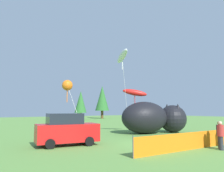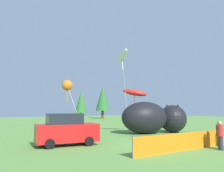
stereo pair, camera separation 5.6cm
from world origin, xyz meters
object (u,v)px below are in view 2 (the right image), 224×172
inflatable_cat (153,119)px  kite_orange_flower (67,85)px  folding_chair (212,135)px  kite_red_lizard (135,93)px  kite_white_ghost (122,56)px  parked_car (67,130)px  spectator_in_black_shirt (221,134)px  spectator_in_red_shirt (219,134)px

inflatable_cat → kite_orange_flower: size_ratio=1.57×
folding_chair → kite_red_lizard: kite_red_lizard is taller
folding_chair → kite_white_ghost: 10.34m
parked_car → spectator_in_black_shirt: parked_car is taller
inflatable_cat → kite_red_lizard: 3.19m
parked_car → folding_chair: 10.01m
spectator_in_black_shirt → spectator_in_red_shirt: (0.35, 0.25, -0.02)m
parked_car → kite_white_ghost: bearing=31.8°
spectator_in_black_shirt → parked_car: bearing=134.0°
inflatable_cat → kite_red_lizard: kite_red_lizard is taller
parked_car → kite_orange_flower: 3.84m
parked_car → spectator_in_red_shirt: bearing=-32.8°
inflatable_cat → folding_chair: bearing=-84.9°
inflatable_cat → kite_orange_flower: bearing=-167.2°
inflatable_cat → spectator_in_black_shirt: bearing=-97.2°
folding_chair → kite_red_lizard: (0.21, 8.19, 3.52)m
spectator_in_red_shirt → kite_orange_flower: (-5.92, 8.48, 3.25)m
inflatable_cat → spectator_in_black_shirt: inflatable_cat is taller
parked_car → kite_white_ghost: (6.75, 2.62, 6.36)m
folding_chair → inflatable_cat: inflatable_cat is taller
spectator_in_black_shirt → kite_red_lizard: kite_red_lizard is taller
spectator_in_black_shirt → kite_red_lizard: (2.47, 10.02, 3.12)m
parked_car → spectator_in_black_shirt: size_ratio=2.54×
parked_car → spectator_in_red_shirt: parked_car is taller
inflatable_cat → spectator_in_red_shirt: inflatable_cat is taller
inflatable_cat → spectator_in_red_shirt: 8.74m
spectator_in_black_shirt → kite_white_ghost: kite_white_ghost is taller
inflatable_cat → spectator_in_black_shirt: (-3.40, -8.42, -0.52)m
kite_white_ghost → kite_orange_flower: bearing=-174.4°
inflatable_cat → kite_white_ghost: size_ratio=0.89×
parked_car → kite_red_lizard: kite_red_lizard is taller
parked_car → spectator_in_red_shirt: (6.82, -6.44, -0.12)m
spectator_in_black_shirt → kite_red_lizard: bearing=76.1°
spectator_in_black_shirt → kite_white_ghost: bearing=88.3°
kite_orange_flower → kite_red_lizard: kite_red_lizard is taller
folding_chair → kite_red_lizard: size_ratio=0.19×
parked_car → inflatable_cat: inflatable_cat is taller
spectator_in_red_shirt → inflatable_cat: bearing=69.6°
kite_orange_flower → kite_red_lizard: size_ratio=0.99×
kite_white_ghost → inflatable_cat: bearing=-15.9°
spectator_in_black_shirt → kite_orange_flower: 10.85m
spectator_in_red_shirt → kite_red_lizard: 10.48m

